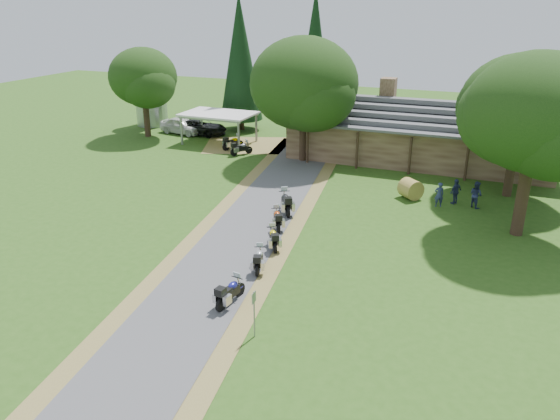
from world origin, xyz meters
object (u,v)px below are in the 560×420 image
at_px(car_dark_suv, 200,123).
at_px(motorcycle_row_d, 277,218).
at_px(car_white_sedan, 182,124).
at_px(motorcycle_row_a, 230,291).
at_px(lodge, 420,129).
at_px(motorcycle_row_e, 286,201).
at_px(motorcycle_row_c, 273,237).
at_px(motorcycle_row_b, 259,258).
at_px(hay_bale, 411,189).
at_px(silo, 150,94).
at_px(motorcycle_carport_a, 233,142).
at_px(carport, 219,128).
at_px(motorcycle_carport_b, 241,148).

height_order(car_dark_suv, motorcycle_row_d, car_dark_suv).
xyz_separation_m(car_white_sedan, motorcycle_row_a, (18.47, -26.40, -0.36)).
xyz_separation_m(lodge, car_white_sedan, (-22.49, 0.46, -1.47)).
relative_size(lodge, motorcycle_row_e, 10.11).
xyz_separation_m(lodge, motorcycle_row_c, (-4.48, -20.04, -1.86)).
xyz_separation_m(lodge, motorcycle_row_b, (-4.18, -22.60, -1.86)).
bearing_deg(car_white_sedan, car_dark_suv, -67.31).
distance_m(motorcycle_row_b, motorcycle_row_d, 5.16).
height_order(motorcycle_row_c, motorcycle_row_e, motorcycle_row_e).
height_order(car_dark_suv, hay_bale, car_dark_suv).
height_order(silo, motorcycle_row_c, silo).
bearing_deg(car_dark_suv, hay_bale, -114.54).
bearing_deg(motorcycle_row_e, car_white_sedan, 16.68).
height_order(motorcycle_row_c, hay_bale, hay_bale).
distance_m(motorcycle_row_d, motorcycle_carport_a, 17.78).
height_order(lodge, motorcycle_carport_a, lodge).
xyz_separation_m(carport, motorcycle_row_b, (13.27, -21.18, -0.77)).
relative_size(motorcycle_carport_a, motorcycle_carport_b, 1.05).
distance_m(carport, motorcycle_row_b, 25.00).
height_order(motorcycle_row_b, motorcycle_row_e, motorcycle_row_e).
xyz_separation_m(motorcycle_row_a, motorcycle_row_e, (-1.66, 10.80, 0.10)).
bearing_deg(motorcycle_carport_a, motorcycle_carport_b, -105.94).
bearing_deg(motorcycle_row_b, motorcycle_carport_a, 11.99).
relative_size(car_white_sedan, motorcycle_carport_b, 3.26).
distance_m(motorcycle_row_a, motorcycle_row_e, 10.93).
bearing_deg(hay_bale, lodge, 95.67).
bearing_deg(car_dark_suv, motorcycle_row_e, -135.35).
bearing_deg(car_dark_suv, carport, -123.69).
distance_m(car_dark_suv, motorcycle_row_d, 24.02).
height_order(silo, hay_bale, silo).
relative_size(lodge, hay_bale, 16.58).
bearing_deg(lodge, silo, 174.40).
xyz_separation_m(silo, motorcycle_carport_a, (12.01, -5.61, -2.53)).
bearing_deg(hay_bale, motorcycle_row_d, -128.51).
bearing_deg(motorcycle_row_c, motorcycle_carport_a, 2.11).
distance_m(motorcycle_carport_a, motorcycle_carport_b, 2.00).
distance_m(motorcycle_row_b, motorcycle_row_e, 7.61).
height_order(silo, motorcycle_row_b, silo).
distance_m(motorcycle_row_e, motorcycle_carport_a, 15.59).
bearing_deg(lodge, motorcycle_row_b, -100.47).
distance_m(car_dark_suv, motorcycle_carport_a, 6.54).
bearing_deg(motorcycle_row_c, lodge, -42.92).
xyz_separation_m(silo, car_dark_suv, (6.69, -1.82, -2.11)).
relative_size(car_dark_suv, hay_bale, 4.32).
height_order(car_dark_suv, motorcycle_row_c, car_dark_suv).
relative_size(lodge, car_white_sedan, 3.65).
bearing_deg(carport, motorcycle_carport_a, -35.27).
distance_m(car_white_sedan, motorcycle_row_c, 27.30).
height_order(motorcycle_row_a, motorcycle_carport_b, motorcycle_row_a).
bearing_deg(motorcycle_row_d, silo, 19.25).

